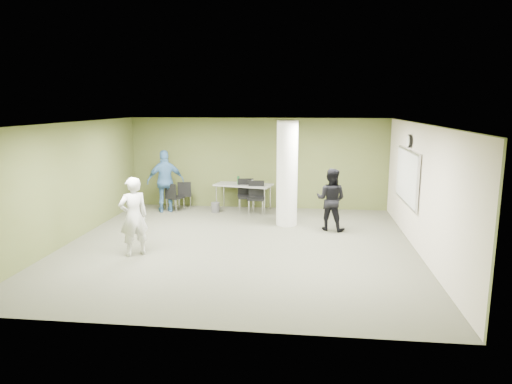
# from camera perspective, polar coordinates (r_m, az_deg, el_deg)

# --- Properties ---
(floor) EXTENTS (8.00, 8.00, 0.00)m
(floor) POSITION_cam_1_polar(r_m,az_deg,el_deg) (10.61, -2.16, -6.70)
(floor) COLOR #4F513F
(floor) RESTS_ON ground
(ceiling) EXTENTS (8.00, 8.00, 0.00)m
(ceiling) POSITION_cam_1_polar(r_m,az_deg,el_deg) (10.12, -2.27, 8.59)
(ceiling) COLOR white
(ceiling) RESTS_ON wall_back
(wall_back) EXTENTS (8.00, 2.80, 0.02)m
(wall_back) POSITION_cam_1_polar(r_m,az_deg,el_deg) (14.19, 0.24, 3.60)
(wall_back) COLOR #535B2B
(wall_back) RESTS_ON floor
(wall_left) EXTENTS (0.02, 8.00, 2.80)m
(wall_left) POSITION_cam_1_polar(r_m,az_deg,el_deg) (11.57, -22.20, 1.11)
(wall_left) COLOR #535B2B
(wall_left) RESTS_ON floor
(wall_right_cream) EXTENTS (0.02, 8.00, 2.80)m
(wall_right_cream) POSITION_cam_1_polar(r_m,az_deg,el_deg) (10.44, 20.03, 0.27)
(wall_right_cream) COLOR beige
(wall_right_cream) RESTS_ON floor
(column) EXTENTS (0.56, 0.56, 2.80)m
(column) POSITION_cam_1_polar(r_m,az_deg,el_deg) (12.14, 3.90, 2.33)
(column) COLOR silver
(column) RESTS_ON floor
(whiteboard) EXTENTS (0.05, 2.30, 1.30)m
(whiteboard) POSITION_cam_1_polar(r_m,az_deg,el_deg) (11.57, 18.34, 1.86)
(whiteboard) COLOR silver
(whiteboard) RESTS_ON wall_right_cream
(wall_clock) EXTENTS (0.06, 0.32, 0.32)m
(wall_clock) POSITION_cam_1_polar(r_m,az_deg,el_deg) (11.47, 18.60, 6.06)
(wall_clock) COLOR black
(wall_clock) RESTS_ON wall_right_cream
(folding_table) EXTENTS (1.83, 1.08, 1.06)m
(folding_table) POSITION_cam_1_polar(r_m,az_deg,el_deg) (13.89, -1.59, 0.78)
(folding_table) COLOR gray
(folding_table) RESTS_ON floor
(wastebasket) EXTENTS (0.26, 0.26, 0.30)m
(wastebasket) POSITION_cam_1_polar(r_m,az_deg,el_deg) (13.80, -5.09, -1.93)
(wastebasket) COLOR #4C4C4C
(wastebasket) RESTS_ON floor
(chair_back_left) EXTENTS (0.58, 0.58, 0.88)m
(chair_back_left) POSITION_cam_1_polar(r_m,az_deg,el_deg) (13.95, -10.29, -0.40)
(chair_back_left) COLOR black
(chair_back_left) RESTS_ON floor
(chair_back_right) EXTENTS (0.52, 0.52, 0.86)m
(chair_back_right) POSITION_cam_1_polar(r_m,az_deg,el_deg) (14.35, -8.92, -0.10)
(chair_back_right) COLOR black
(chair_back_right) RESTS_ON floor
(chair_table_left) EXTENTS (0.59, 0.59, 1.00)m
(chair_table_left) POSITION_cam_1_polar(r_m,az_deg,el_deg) (13.71, -1.26, -0.10)
(chair_table_left) COLOR black
(chair_table_left) RESTS_ON floor
(chair_table_right) EXTENTS (0.51, 0.51, 0.98)m
(chair_table_right) POSITION_cam_1_polar(r_m,az_deg,el_deg) (13.47, 0.01, -0.36)
(chair_table_right) COLOR black
(chair_table_right) RESTS_ON floor
(woman_white) EXTENTS (0.74, 0.71, 1.71)m
(woman_white) POSITION_cam_1_polar(r_m,az_deg,el_deg) (10.07, -15.06, -2.98)
(woman_white) COLOR silver
(woman_white) RESTS_ON floor
(man_black) EXTENTS (0.93, 0.83, 1.61)m
(man_black) POSITION_cam_1_polar(r_m,az_deg,el_deg) (11.86, 9.35, -0.93)
(man_black) COLOR black
(man_black) RESTS_ON floor
(man_blue) EXTENTS (1.19, 0.85, 1.87)m
(man_blue) POSITION_cam_1_polar(r_m,az_deg,el_deg) (13.94, -11.23, 1.33)
(man_blue) COLOR #3C6897
(man_blue) RESTS_ON floor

